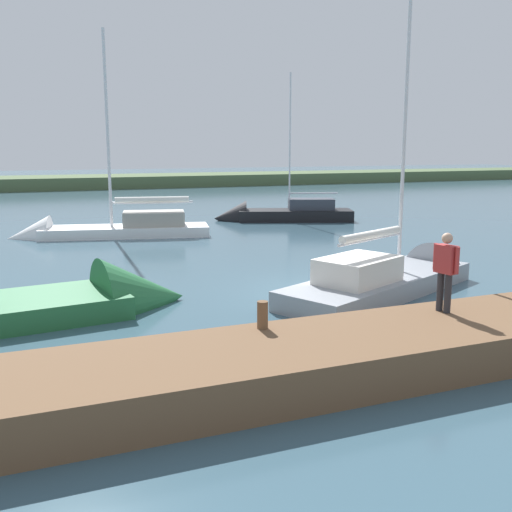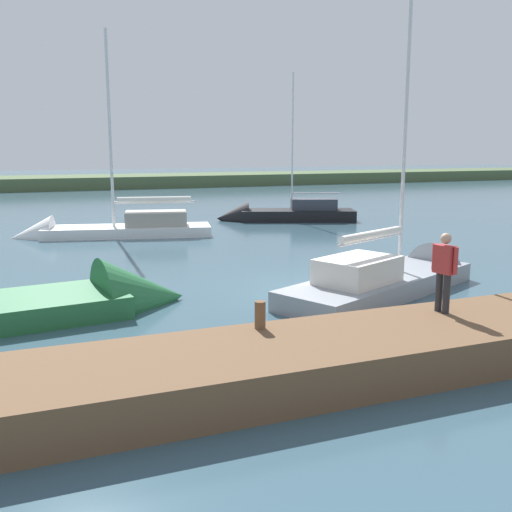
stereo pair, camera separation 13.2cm
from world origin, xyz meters
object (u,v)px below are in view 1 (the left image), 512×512
(sailboat_inner_slip, at_px, (275,217))
(mooring_post_far, at_px, (263,315))
(person_on_dock, at_px, (446,267))
(sailboat_mid_channel, at_px, (19,312))
(sailboat_outer_mooring, at_px, (100,234))
(sailboat_far_right, at_px, (402,281))

(sailboat_inner_slip, bearing_deg, mooring_post_far, 86.07)
(mooring_post_far, bearing_deg, person_on_dock, 174.89)
(mooring_post_far, height_order, sailboat_mid_channel, sailboat_mid_channel)
(sailboat_mid_channel, relative_size, sailboat_outer_mooring, 1.23)
(sailboat_inner_slip, height_order, person_on_dock, sailboat_inner_slip)
(person_on_dock, bearing_deg, sailboat_far_right, 52.03)
(sailboat_mid_channel, bearing_deg, sailboat_inner_slip, 41.66)
(sailboat_mid_channel, bearing_deg, mooring_post_far, -56.85)
(sailboat_mid_channel, distance_m, person_on_dock, 9.71)
(sailboat_outer_mooring, bearing_deg, sailboat_far_right, 129.90)
(sailboat_far_right, xyz_separation_m, sailboat_outer_mooring, (6.97, -13.44, -0.02))
(sailboat_inner_slip, distance_m, person_on_dock, 21.51)
(sailboat_mid_channel, bearing_deg, sailboat_outer_mooring, 67.37)
(mooring_post_far, distance_m, sailboat_mid_channel, 6.50)
(sailboat_outer_mooring, bearing_deg, mooring_post_far, 104.52)
(sailboat_outer_mooring, height_order, person_on_dock, sailboat_outer_mooring)
(sailboat_inner_slip, bearing_deg, sailboat_far_right, 100.05)
(sailboat_mid_channel, distance_m, sailboat_inner_slip, 20.55)
(sailboat_outer_mooring, bearing_deg, person_on_dock, 116.32)
(sailboat_inner_slip, bearing_deg, person_on_dock, 95.85)
(mooring_post_far, height_order, sailboat_inner_slip, sailboat_inner_slip)
(sailboat_mid_channel, height_order, person_on_dock, sailboat_mid_channel)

